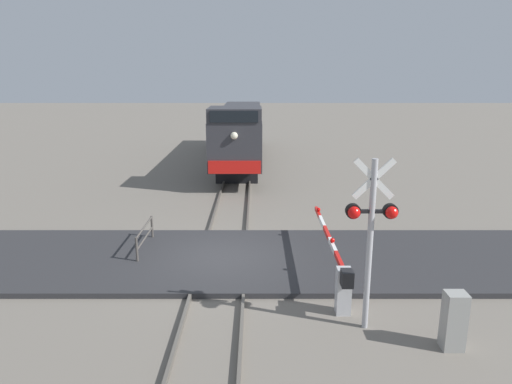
% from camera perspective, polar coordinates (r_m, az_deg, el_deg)
% --- Properties ---
extents(ground_plane, '(160.00, 160.00, 0.00)m').
position_cam_1_polar(ground_plane, '(15.29, -4.15, -8.43)').
color(ground_plane, slate).
extents(rail_track_left, '(0.08, 80.00, 0.15)m').
position_cam_1_polar(rail_track_left, '(15.33, -6.86, -8.13)').
color(rail_track_left, '#59544C').
rests_on(rail_track_left, ground_plane).
extents(rail_track_right, '(0.08, 80.00, 0.15)m').
position_cam_1_polar(rail_track_right, '(15.23, -1.43, -8.18)').
color(rail_track_right, '#59544C').
rests_on(rail_track_right, ground_plane).
extents(road_surface, '(36.00, 5.20, 0.16)m').
position_cam_1_polar(road_surface, '(15.26, -4.16, -8.15)').
color(road_surface, '#2D2D30').
rests_on(road_surface, ground_plane).
extents(locomotive, '(2.73, 17.87, 4.21)m').
position_cam_1_polar(locomotive, '(31.30, -2.11, 7.47)').
color(locomotive, black).
rests_on(locomotive, ground_plane).
extents(crossing_signal, '(1.18, 0.33, 4.12)m').
position_cam_1_polar(crossing_signal, '(10.87, 13.75, -3.99)').
color(crossing_signal, '#ADADB2').
rests_on(crossing_signal, ground_plane).
extents(crossing_gate, '(0.36, 6.15, 1.33)m').
position_cam_1_polar(crossing_gate, '(12.77, 9.88, -9.31)').
color(crossing_gate, silver).
rests_on(crossing_gate, ground_plane).
extents(utility_cabinet, '(0.46, 0.41, 1.33)m').
position_cam_1_polar(utility_cabinet, '(11.41, 22.88, -14.29)').
color(utility_cabinet, '#999993').
rests_on(utility_cabinet, ground_plane).
extents(guard_railing, '(0.08, 2.29, 0.95)m').
position_cam_1_polar(guard_railing, '(16.16, -13.58, -5.20)').
color(guard_railing, '#4C4742').
rests_on(guard_railing, ground_plane).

